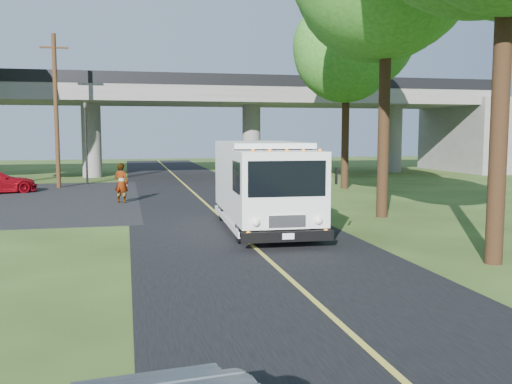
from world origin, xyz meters
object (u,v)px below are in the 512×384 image
object	(u,v)px
step_van	(264,183)
pedestrian	(121,183)
utility_pole	(56,110)
tree_right_far	(351,45)
traffic_signal	(86,134)

from	to	relation	value
step_van	pedestrian	distance (m)	9.90
utility_pole	step_van	distance (m)	19.09
tree_right_far	pedestrian	size ratio (longest dim) A/B	5.84
pedestrian	traffic_signal	bearing A→B (deg)	-49.44
traffic_signal	utility_pole	bearing A→B (deg)	-126.87
traffic_signal	utility_pole	distance (m)	2.86
utility_pole	step_van	world-z (taller)	utility_pole
traffic_signal	step_van	world-z (taller)	traffic_signal
traffic_signal	utility_pole	xyz separation A→B (m)	(-1.50, -2.00, 1.40)
step_van	pedestrian	world-z (taller)	step_van
utility_pole	pedestrian	size ratio (longest dim) A/B	4.78
utility_pole	tree_right_far	bearing A→B (deg)	-14.00
step_van	pedestrian	bearing A→B (deg)	121.39
tree_right_far	pedestrian	xyz separation A→B (m)	(-13.01, -4.04, -7.36)
utility_pole	tree_right_far	xyz separation A→B (m)	(16.71, -4.16, 3.71)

